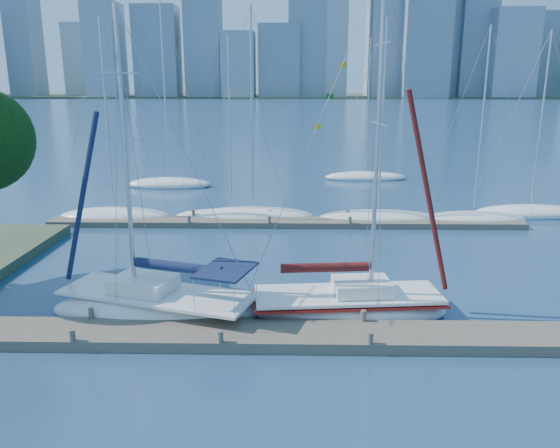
{
  "coord_description": "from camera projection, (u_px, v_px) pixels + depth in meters",
  "views": [
    {
      "loc": [
        2.33,
        -17.53,
        8.88
      ],
      "look_at": [
        1.9,
        4.0,
        3.23
      ],
      "focal_mm": 35.0,
      "sensor_mm": 36.0,
      "label": 1
    }
  ],
  "objects": [
    {
      "name": "skyline",
      "position": [
        323.0,
        31.0,
        290.94
      ],
      "size": [
        502.32,
        51.31,
        103.74
      ],
      "color": "gray",
      "rests_on": "ground"
    },
    {
      "name": "ground",
      "position": [
        224.0,
        341.0,
        19.26
      ],
      "size": [
        700.0,
        700.0,
        0.0
      ],
      "primitive_type": "plane",
      "color": "navy",
      "rests_on": "ground"
    },
    {
      "name": "bg_boat_1",
      "position": [
        232.0,
        216.0,
        36.05
      ],
      "size": [
        7.53,
        2.35,
        11.9
      ],
      "rotation": [
        0.0,
        0.0,
        0.03
      ],
      "color": "white",
      "rests_on": "ground"
    },
    {
      "name": "sailboat_navy",
      "position": [
        157.0,
        293.0,
        21.11
      ],
      "size": [
        8.64,
        5.01,
        12.06
      ],
      "rotation": [
        0.0,
        0.0,
        -0.3
      ],
      "color": "white",
      "rests_on": "ground"
    },
    {
      "name": "bg_boat_5",
      "position": [
        530.0,
        212.0,
        36.96
      ],
      "size": [
        7.87,
        4.65,
        12.35
      ],
      "rotation": [
        0.0,
        0.0,
        -0.33
      ],
      "color": "white",
      "rests_on": "ground"
    },
    {
      "name": "bg_boat_7",
      "position": [
        365.0,
        177.0,
        50.79
      ],
      "size": [
        7.84,
        4.27,
        12.94
      ],
      "rotation": [
        0.0,
        0.0,
        0.29
      ],
      "color": "white",
      "rests_on": "ground"
    },
    {
      "name": "far_dock",
      "position": [
        285.0,
        222.0,
        34.64
      ],
      "size": [
        30.0,
        1.8,
        0.36
      ],
      "primitive_type": "cube",
      "color": "#4F463A",
      "rests_on": "ground"
    },
    {
      "name": "bg_boat_3",
      "position": [
        378.0,
        218.0,
        35.49
      ],
      "size": [
        8.26,
        3.74,
        12.91
      ],
      "rotation": [
        0.0,
        0.0,
        -0.19
      ],
      "color": "white",
      "rests_on": "ground"
    },
    {
      "name": "far_shore",
      "position": [
        287.0,
        96.0,
        328.7
      ],
      "size": [
        800.0,
        100.0,
        1.5
      ],
      "primitive_type": "cube",
      "color": "#38472D",
      "rests_on": "ground"
    },
    {
      "name": "bg_boat_2",
      "position": [
        253.0,
        216.0,
        35.96
      ],
      "size": [
        8.38,
        4.16,
        13.76
      ],
      "rotation": [
        0.0,
        0.0,
        -0.21
      ],
      "color": "white",
      "rests_on": "ground"
    },
    {
      "name": "sailboat_maroon",
      "position": [
        348.0,
        289.0,
        21.1
      ],
      "size": [
        7.94,
        3.24,
        13.28
      ],
      "rotation": [
        0.0,
        0.0,
        0.09
      ],
      "color": "white",
      "rests_on": "ground"
    },
    {
      "name": "bg_boat_0",
      "position": [
        115.0,
        216.0,
        35.88
      ],
      "size": [
        7.54,
        3.49,
        13.02
      ],
      "rotation": [
        0.0,
        0.0,
        -0.14
      ],
      "color": "white",
      "rests_on": "ground"
    },
    {
      "name": "bg_boat_4",
      "position": [
        473.0,
        219.0,
        35.22
      ],
      "size": [
        7.12,
        4.69,
        12.47
      ],
      "rotation": [
        0.0,
        0.0,
        -0.4
      ],
      "color": "white",
      "rests_on": "ground"
    },
    {
      "name": "near_dock",
      "position": [
        224.0,
        336.0,
        19.2
      ],
      "size": [
        26.0,
        2.0,
        0.4
      ],
      "primitive_type": "cube",
      "color": "#4F463A",
      "rests_on": "ground"
    },
    {
      "name": "bg_boat_6",
      "position": [
        169.0,
        183.0,
        47.15
      ],
      "size": [
        7.35,
        3.0,
        16.47
      ],
      "rotation": [
        0.0,
        0.0,
        -0.07
      ],
      "color": "white",
      "rests_on": "ground"
    }
  ]
}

